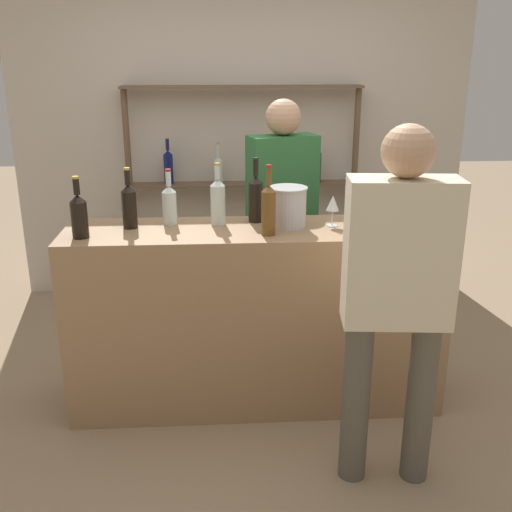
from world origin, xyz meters
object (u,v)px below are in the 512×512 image
counter_bottle_4 (79,215)px  customer_right (397,287)px  counter_bottle_0 (169,204)px  counter_bottle_1 (218,201)px  counter_bottle_3 (129,205)px  wine_glass (333,204)px  counter_bottle_2 (256,197)px  cork_jar (417,213)px  counter_bottle_5 (269,208)px  server_behind_counter (282,209)px  ice_bucket (288,207)px

counter_bottle_4 → customer_right: bearing=-22.5°
counter_bottle_0 → counter_bottle_1: (0.27, -0.02, 0.02)m
counter_bottle_0 → counter_bottle_3: (-0.21, -0.06, 0.01)m
counter_bottle_1 → wine_glass: counter_bottle_1 is taller
wine_glass → counter_bottle_3: bearing=178.3°
counter_bottle_2 → customer_right: (0.57, -0.88, -0.21)m
counter_bottle_3 → cork_jar: size_ratio=2.35×
counter_bottle_3 → customer_right: 1.51m
counter_bottle_4 → wine_glass: 1.35m
cork_jar → counter_bottle_5: bearing=-171.5°
counter_bottle_3 → counter_bottle_4: 0.29m
counter_bottle_1 → cork_jar: 1.10m
server_behind_counter → counter_bottle_4: bearing=-73.4°
counter_bottle_3 → customer_right: bearing=-32.0°
counter_bottle_2 → counter_bottle_3: (-0.70, -0.08, -0.01)m
wine_glass → customer_right: customer_right is taller
cork_jar → wine_glass: bearing=177.4°
counter_bottle_4 → server_behind_counter: 1.37m
counter_bottle_2 → cork_jar: bearing=-8.9°
cork_jar → customer_right: customer_right is taller
counter_bottle_2 → wine_glass: bearing=-15.8°
counter_bottle_3 → counter_bottle_1: bearing=4.4°
customer_right → wine_glass: bearing=16.8°
server_behind_counter → customer_right: same height
counter_bottle_3 → cork_jar: counter_bottle_3 is taller
counter_bottle_0 → wine_glass: (0.90, -0.09, 0.01)m
counter_bottle_1 → counter_bottle_2: (0.21, 0.05, 0.00)m
counter_bottle_1 → server_behind_counter: 0.71m
ice_bucket → customer_right: (0.40, -0.76, -0.18)m
counter_bottle_0 → counter_bottle_1: size_ratio=0.90×
customer_right → counter_bottle_1: bearing=48.7°
counter_bottle_3 → customer_right: customer_right is taller
counter_bottle_1 → customer_right: customer_right is taller
counter_bottle_0 → counter_bottle_2: counter_bottle_2 is taller
counter_bottle_5 → wine_glass: 0.40m
cork_jar → server_behind_counter: server_behind_counter is taller
counter_bottle_2 → server_behind_counter: bearing=67.8°
ice_bucket → customer_right: bearing=-62.1°
counter_bottle_2 → counter_bottle_5: counter_bottle_5 is taller
counter_bottle_3 → wine_glass: 1.11m
counter_bottle_0 → counter_bottle_1: 0.27m
ice_bucket → counter_bottle_4: bearing=-172.8°
wine_glass → server_behind_counter: (-0.21, 0.62, -0.18)m
counter_bottle_4 → cork_jar: bearing=3.7°
counter_bottle_2 → cork_jar: size_ratio=2.58×
counter_bottle_0 → counter_bottle_4: (-0.45, -0.23, 0.00)m
cork_jar → counter_bottle_2: bearing=171.1°
counter_bottle_3 → counter_bottle_4: (-0.23, -0.17, -0.01)m
counter_bottle_5 → ice_bucket: counter_bottle_5 is taller
counter_bottle_4 → cork_jar: 1.82m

